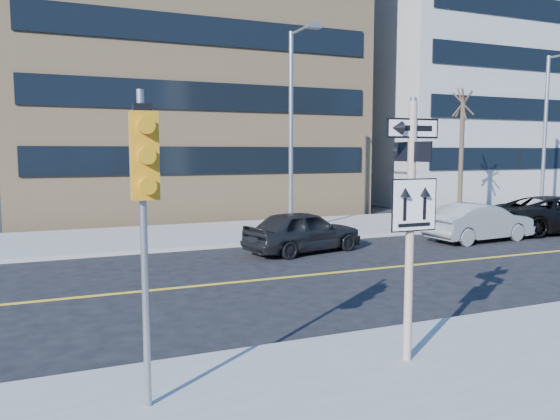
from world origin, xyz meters
name	(u,v)px	position (x,y,z in m)	size (l,w,h in m)	color
ground	(331,323)	(0.00, 0.00, 0.00)	(120.00, 120.00, 0.00)	black
far_sidewalk	(525,215)	(18.00, 12.00, 0.07)	(66.00, 6.00, 0.15)	gray
sign_pole	(411,215)	(0.00, -2.51, 2.44)	(0.92, 0.92, 4.06)	silver
traffic_signal	(145,183)	(-4.00, -2.66, 3.03)	(0.32, 0.45, 4.00)	gray
parked_car_a	(303,231)	(2.78, 7.22, 0.72)	(4.24, 1.71, 1.45)	black
parked_car_b	(479,222)	(9.99, 6.72, 0.72)	(4.40, 1.53, 1.45)	gray
parked_car_c	(560,214)	(14.69, 7.11, 0.78)	(5.59, 2.58, 1.55)	black
streetlight_a	(293,118)	(4.00, 10.76, 4.76)	(0.55, 2.25, 8.00)	gray
streetlight_b	(549,125)	(18.00, 10.76, 4.76)	(0.55, 2.25, 8.00)	gray
street_tree_west	(463,107)	(13.00, 11.30, 5.52)	(1.80, 1.80, 6.35)	#35281F
building_brick	(169,61)	(2.00, 25.00, 9.00)	(18.00, 18.00, 18.00)	tan
building_grey_mid	(462,98)	(24.00, 24.00, 7.50)	(20.00, 16.00, 15.00)	#979A9C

